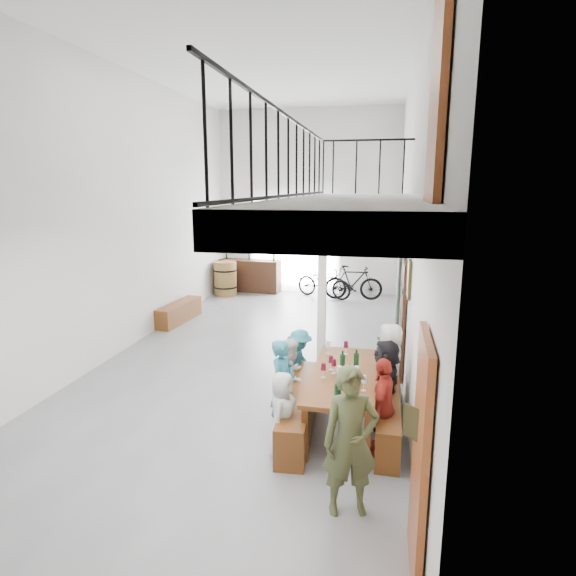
% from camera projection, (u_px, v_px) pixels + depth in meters
% --- Properties ---
extents(floor, '(12.00, 12.00, 0.00)m').
position_uv_depth(floor, '(258.00, 356.00, 9.40)').
color(floor, slate).
rests_on(floor, ground).
extents(room_walls, '(12.00, 12.00, 12.00)m').
position_uv_depth(room_walls, '(255.00, 169.00, 8.66)').
color(room_walls, white).
rests_on(room_walls, ground).
extents(gateway_portal, '(2.80, 0.08, 2.80)m').
position_uv_depth(gateway_portal, '(294.00, 247.00, 14.88)').
color(gateway_portal, white).
rests_on(gateway_portal, ground).
extents(right_wall_decor, '(0.07, 8.28, 5.07)m').
position_uv_depth(right_wall_decor, '(409.00, 296.00, 6.72)').
color(right_wall_decor, '#9E4923').
rests_on(right_wall_decor, ground).
extents(balcony, '(1.52, 5.62, 4.00)m').
position_uv_depth(balcony, '(353.00, 212.00, 5.40)').
color(balcony, white).
rests_on(balcony, ground).
extents(tasting_table, '(0.91, 2.15, 0.79)m').
position_uv_depth(tasting_table, '(344.00, 379.00, 6.46)').
color(tasting_table, brown).
rests_on(tasting_table, ground).
extents(bench_inner, '(0.48, 2.28, 0.52)m').
position_uv_depth(bench_inner, '(300.00, 409.00, 6.59)').
color(bench_inner, brown).
rests_on(bench_inner, ground).
extents(bench_wall, '(0.31, 2.25, 0.52)m').
position_uv_depth(bench_wall, '(388.00, 411.00, 6.52)').
color(bench_wall, brown).
rests_on(bench_wall, ground).
extents(tableware, '(0.65, 1.34, 0.35)m').
position_uv_depth(tableware, '(344.00, 366.00, 6.38)').
color(tableware, black).
rests_on(tableware, tasting_table).
extents(side_bench, '(0.51, 1.71, 0.47)m').
position_uv_depth(side_bench, '(179.00, 312.00, 11.70)').
color(side_bench, brown).
rests_on(side_bench, ground).
extents(oak_barrel, '(0.70, 0.70, 1.02)m').
position_uv_depth(oak_barrel, '(225.00, 278.00, 14.52)').
color(oak_barrel, olive).
rests_on(oak_barrel, ground).
extents(serving_counter, '(1.93, 0.68, 1.00)m').
position_uv_depth(serving_counter, '(250.00, 276.00, 15.05)').
color(serving_counter, '#3D2112').
rests_on(serving_counter, ground).
extents(counter_bottles, '(1.64, 0.26, 0.28)m').
position_uv_depth(counter_bottles, '(250.00, 255.00, 14.91)').
color(counter_bottles, black).
rests_on(counter_bottles, serving_counter).
extents(guest_left_a, '(0.38, 0.55, 1.06)m').
position_uv_depth(guest_left_a, '(282.00, 414.00, 5.86)').
color(guest_left_a, silver).
rests_on(guest_left_a, ground).
extents(guest_left_b, '(0.42, 0.53, 1.27)m').
position_uv_depth(guest_left_b, '(283.00, 386.00, 6.42)').
color(guest_left_b, teal).
rests_on(guest_left_b, ground).
extents(guest_left_c, '(0.53, 0.62, 1.10)m').
position_uv_depth(guest_left_c, '(292.00, 375.00, 7.02)').
color(guest_left_c, silver).
rests_on(guest_left_c, ground).
extents(guest_left_d, '(0.52, 0.76, 1.09)m').
position_uv_depth(guest_left_d, '(299.00, 363.00, 7.50)').
color(guest_left_d, teal).
rests_on(guest_left_d, ground).
extents(guest_right_a, '(0.44, 0.76, 1.22)m').
position_uv_depth(guest_right_a, '(383.00, 406.00, 5.90)').
color(guest_right_a, '#A7271C').
rests_on(guest_right_a, ground).
extents(guest_right_b, '(0.56, 1.20, 1.24)m').
position_uv_depth(guest_right_b, '(386.00, 383.00, 6.54)').
color(guest_right_b, black).
rests_on(guest_right_b, ground).
extents(guest_right_c, '(0.43, 0.65, 1.29)m').
position_uv_depth(guest_right_c, '(390.00, 366.00, 7.12)').
color(guest_right_c, silver).
rests_on(guest_right_c, ground).
extents(host_standing, '(0.65, 0.51, 1.55)m').
position_uv_depth(host_standing, '(350.00, 441.00, 4.76)').
color(host_standing, '#464F2C').
rests_on(host_standing, ground).
extents(potted_plant, '(0.44, 0.40, 0.44)m').
position_uv_depth(potted_plant, '(386.00, 342.00, 9.56)').
color(potted_plant, '#144817').
rests_on(potted_plant, ground).
extents(bicycle_near, '(1.88, 1.25, 0.93)m').
position_uv_depth(bicycle_near, '(324.00, 282.00, 14.19)').
color(bicycle_near, black).
rests_on(bicycle_near, ground).
extents(bicycle_far, '(1.71, 0.60, 1.01)m').
position_uv_depth(bicycle_far, '(353.00, 283.00, 13.93)').
color(bicycle_far, black).
rests_on(bicycle_far, ground).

